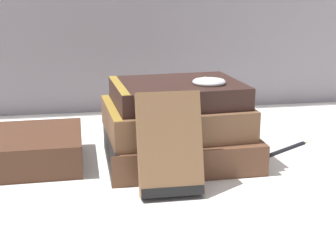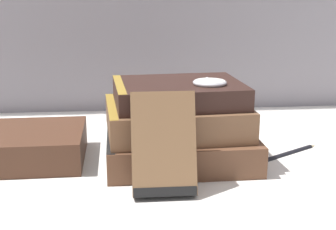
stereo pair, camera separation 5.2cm
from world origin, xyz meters
name	(u,v)px [view 1 (the left image)]	position (x,y,z in m)	size (l,w,h in m)	color
ground_plane	(189,161)	(0.00, 0.00, 0.00)	(3.00, 3.00, 0.00)	white
book_flat_bottom	(176,147)	(-0.02, 0.01, 0.02)	(0.23, 0.18, 0.05)	brown
book_flat_middle	(172,118)	(-0.03, 0.01, 0.07)	(0.22, 0.18, 0.05)	brown
book_flat_top	(174,93)	(-0.02, 0.01, 0.11)	(0.20, 0.16, 0.03)	#331E19
book_leaning_front	(170,148)	(-0.05, -0.10, 0.06)	(0.08, 0.06, 0.13)	brown
pocket_watch	(209,82)	(0.03, 0.00, 0.13)	(0.05, 0.05, 0.01)	white
fountain_pen	(287,147)	(0.17, 0.03, 0.00)	(0.11, 0.07, 0.01)	black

